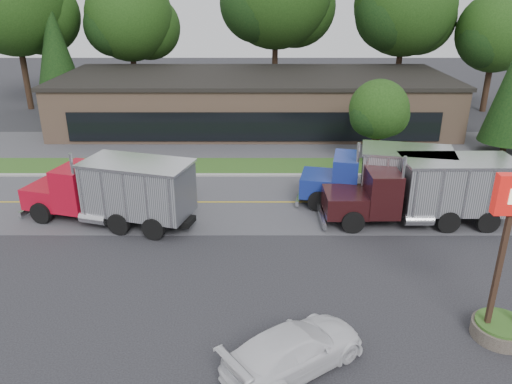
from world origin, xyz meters
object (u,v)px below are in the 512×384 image
(dump_truck_blue, at_px, (384,176))
(dump_truck_red, at_px, (117,190))
(bilo_sign, at_px, (510,286))
(rally_car, at_px, (295,349))
(dump_truck_maroon, at_px, (429,189))

(dump_truck_blue, bearing_deg, dump_truck_red, 19.67)
(bilo_sign, bearing_deg, dump_truck_red, 149.69)
(dump_truck_red, relative_size, rally_car, 1.87)
(dump_truck_red, height_order, dump_truck_maroon, same)
(bilo_sign, xyz_separation_m, dump_truck_blue, (-1.57, 10.83, -0.22))
(dump_truck_red, bearing_deg, rally_car, 144.16)
(dump_truck_blue, relative_size, dump_truck_maroon, 0.86)
(dump_truck_red, bearing_deg, bilo_sign, 165.92)
(bilo_sign, relative_size, dump_truck_maroon, 0.63)
(bilo_sign, xyz_separation_m, dump_truck_red, (-15.28, 8.93, -0.21))
(dump_truck_blue, relative_size, rally_car, 1.66)
(dump_truck_red, xyz_separation_m, dump_truck_blue, (13.70, 1.90, -0.01))
(bilo_sign, xyz_separation_m, dump_truck_maroon, (0.28, 9.00, -0.21))
(rally_car, bearing_deg, dump_truck_red, 2.43)
(rally_car, bearing_deg, dump_truck_blue, -59.86)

